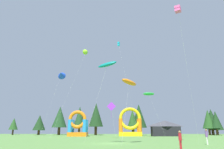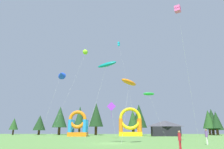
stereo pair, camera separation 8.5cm
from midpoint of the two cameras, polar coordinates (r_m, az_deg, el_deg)
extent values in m
plane|color=#5B8C42|center=(28.57, -0.65, -18.39)|extent=(120.00, 120.00, 0.00)
cone|color=blue|center=(55.81, -13.67, 0.01)|extent=(2.07, 2.22, 2.31)
cylinder|color=silver|center=(54.94, -16.40, -7.90)|extent=(4.36, 0.16, 15.67)
cube|color=#EA599E|center=(32.61, 17.63, 16.37)|extent=(1.07, 1.07, 0.39)
cube|color=#EA599E|center=(32.85, 17.56, 17.08)|extent=(1.07, 1.07, 0.39)
cylinder|color=silver|center=(32.30, 20.25, -0.48)|extent=(3.27, 5.87, 18.54)
ellipsoid|color=green|center=(51.52, 10.08, -5.26)|extent=(2.91, 1.54, 0.92)
cylinder|color=silver|center=(51.52, 12.32, -10.83)|extent=(3.64, 0.57, 10.14)
cube|color=#19B7CC|center=(64.03, 1.89, 8.12)|extent=(0.72, 0.72, 0.55)
cube|color=#19B7CC|center=(64.29, 1.89, 8.66)|extent=(0.72, 0.72, 0.55)
cylinder|color=silver|center=(58.84, 4.39, -3.26)|extent=(4.89, 2.79, 27.06)
pyramid|color=purple|center=(44.34, -0.11, -8.89)|extent=(1.35, 0.40, 1.36)
cylinder|color=purple|center=(44.14, -0.11, -10.34)|extent=(0.04, 0.04, 2.29)
cylinder|color=silver|center=(43.56, 0.50, -12.97)|extent=(0.96, 0.93, 6.38)
cone|color=#8CD826|center=(58.37, -7.01, 6.24)|extent=(2.11, 2.14, 1.70)
cylinder|color=silver|center=(53.81, -11.44, -4.31)|extent=(7.03, 4.55, 22.65)
ellipsoid|color=#0C7F7A|center=(28.10, -1.27, 2.76)|extent=(2.86, 1.86, 1.32)
cylinder|color=silver|center=(27.59, -4.40, -7.80)|extent=(2.98, 0.99, 10.27)
ellipsoid|color=orange|center=(28.04, 4.77, -2.12)|extent=(2.86, 3.24, 1.11)
cylinder|color=silver|center=(26.63, 3.80, -10.09)|extent=(1.17, 1.60, 7.92)
cylinder|color=#B21E26|center=(20.47, 18.42, -17.95)|extent=(0.17, 0.17, 0.81)
cylinder|color=#B21E26|center=(20.33, 18.19, -17.99)|extent=(0.17, 0.17, 0.81)
cylinder|color=#B21E26|center=(20.36, 18.14, -15.94)|extent=(0.41, 0.41, 0.64)
sphere|color=#9E704C|center=(20.35, 18.04, -14.73)|extent=(0.22, 0.22, 0.22)
cylinder|color=silver|center=(28.35, 24.63, -16.24)|extent=(0.18, 0.18, 0.88)
cylinder|color=silver|center=(28.51, 24.74, -16.22)|extent=(0.18, 0.18, 0.88)
cylinder|color=#724C8C|center=(28.40, 24.51, -14.64)|extent=(0.44, 0.44, 0.70)
sphere|color=#9E704C|center=(28.40, 24.40, -13.70)|extent=(0.24, 0.24, 0.24)
cube|color=orange|center=(58.95, -9.25, -15.85)|extent=(5.03, 4.08, 1.06)
cylinder|color=#268CD8|center=(57.89, -11.38, -13.62)|extent=(1.14, 1.14, 3.30)
cylinder|color=#268CD8|center=(57.18, -7.46, -13.77)|extent=(1.14, 1.14, 3.30)
cylinder|color=#268CD8|center=(60.76, -10.76, -13.69)|extent=(1.14, 1.14, 3.30)
cylinder|color=#268CD8|center=(60.08, -7.03, -13.83)|extent=(1.14, 1.14, 3.30)
torus|color=orange|center=(57.55, -9.36, -12.06)|extent=(4.80, 0.91, 4.80)
cube|color=yellow|center=(59.88, 5.06, -15.94)|extent=(6.27, 3.85, 1.12)
cylinder|color=orange|center=(58.39, 2.48, -13.71)|extent=(1.08, 1.08, 3.56)
cylinder|color=orange|center=(58.71, 7.69, -13.60)|extent=(1.08, 1.08, 3.56)
cylinder|color=orange|center=(61.16, 2.43, -13.76)|extent=(1.08, 1.08, 3.56)
cylinder|color=orange|center=(61.46, 7.42, -13.66)|extent=(1.08, 1.08, 3.56)
torus|color=yellow|center=(58.55, 5.05, -11.92)|extent=(6.05, 0.86, 6.05)
cube|color=black|center=(61.26, 14.52, -14.83)|extent=(7.61, 3.50, 2.58)
pyramid|color=#3F3F47|center=(61.28, 14.39, -12.88)|extent=(7.61, 3.50, 1.60)
cylinder|color=#4C331E|center=(81.84, -25.47, -14.10)|extent=(0.54, 0.54, 1.68)
cone|color=#234C1E|center=(81.86, -25.24, -12.12)|extent=(3.02, 3.02, 4.02)
cylinder|color=#4C331E|center=(77.49, -19.38, -14.78)|extent=(0.76, 0.76, 1.52)
cone|color=#193819|center=(77.52, -19.17, -12.34)|extent=(4.23, 4.23, 5.09)
cylinder|color=#4C331E|center=(75.59, -14.27, -14.80)|extent=(0.91, 0.91, 2.46)
cone|color=#1E4221|center=(75.71, -14.04, -11.17)|extent=(5.04, 5.04, 7.14)
cylinder|color=#4C331E|center=(73.49, -8.92, -14.98)|extent=(0.71, 0.71, 2.72)
cone|color=#1E4221|center=(73.62, -8.77, -11.26)|extent=(3.96, 3.96, 6.83)
cylinder|color=#4C331E|center=(71.34, -4.40, -15.13)|extent=(0.87, 0.87, 2.70)
cone|color=#193819|center=(71.50, -4.32, -10.93)|extent=(4.85, 4.85, 7.75)
cylinder|color=#4C331E|center=(69.02, 5.84, -15.45)|extent=(0.68, 0.68, 1.89)
cone|color=#234C1E|center=(69.08, 5.76, -12.12)|extent=(3.76, 3.76, 6.14)
cylinder|color=#4C331E|center=(69.43, 6.00, -15.27)|extent=(0.61, 0.61, 2.28)
cone|color=#193819|center=(69.49, 5.92, -12.18)|extent=(3.38, 3.38, 5.23)
cylinder|color=#4C331E|center=(69.72, 7.60, -15.20)|extent=(0.88, 0.88, 2.34)
cone|color=#193819|center=(69.85, 7.46, -11.16)|extent=(4.90, 4.90, 7.51)
cylinder|color=#4C331E|center=(76.73, 25.28, -14.02)|extent=(0.71, 0.71, 2.08)
cone|color=#234C1E|center=(76.80, 24.94, -10.99)|extent=(3.93, 3.93, 6.08)
cylinder|color=#4C331E|center=(77.59, 26.04, -14.02)|extent=(0.83, 0.83, 1.82)
cone|color=#193819|center=(77.66, 25.69, -10.93)|extent=(4.62, 4.62, 6.61)
cylinder|color=#4C331E|center=(76.38, 26.92, -13.82)|extent=(0.64, 0.64, 2.12)
cone|color=#193819|center=(76.44, 26.60, -11.16)|extent=(3.53, 3.53, 5.03)
cylinder|color=#4C331E|center=(81.53, 27.01, -13.97)|extent=(0.76, 0.76, 1.57)
cone|color=#193819|center=(81.58, 26.68, -11.20)|extent=(4.25, 4.25, 6.38)
camera|label=1|loc=(0.04, -89.94, -0.01)|focal=33.37mm
camera|label=2|loc=(0.04, 90.06, 0.01)|focal=33.37mm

